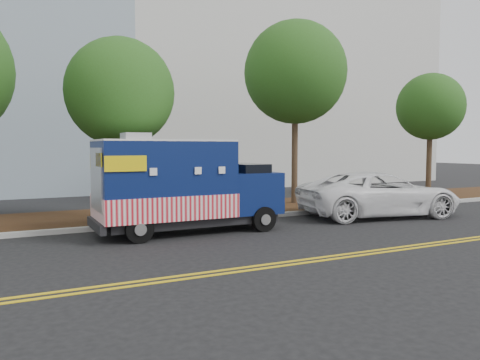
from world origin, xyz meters
name	(u,v)px	position (x,y,z in m)	size (l,w,h in m)	color
ground	(175,233)	(0.00, 0.00, 0.00)	(120.00, 120.00, 0.00)	black
curb	(161,224)	(0.00, 1.40, 0.07)	(120.00, 0.18, 0.15)	#9E9E99
mulch_strip	(144,215)	(0.00, 3.50, 0.07)	(120.00, 4.00, 0.15)	black
centerline_near	(245,267)	(0.00, -4.45, 0.01)	(120.00, 0.10, 0.01)	gold
centerline_far	(251,270)	(0.00, -4.70, 0.01)	(120.00, 0.10, 0.01)	gold
tree_b	(120,93)	(-0.96, 2.64, 4.32)	(3.56, 3.56, 6.11)	#38281C
tree_c	(295,73)	(6.62, 3.69, 5.65)	(4.31, 4.31, 7.82)	#38281C
tree_d	(430,107)	(14.45, 3.48, 4.50)	(3.28, 3.28, 6.16)	#38281C
food_truck	(180,188)	(0.15, -0.04, 1.32)	(5.55, 2.16, 2.92)	black
white_car	(379,194)	(7.72, -0.19, 0.81)	(2.70, 5.86, 1.63)	white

